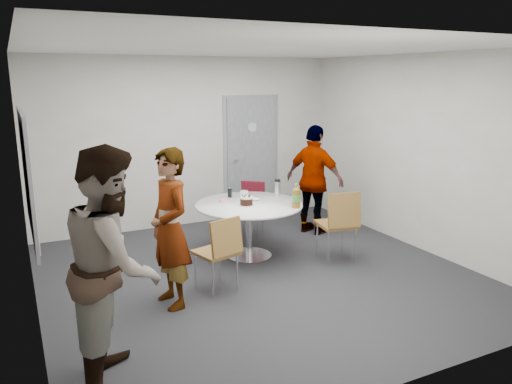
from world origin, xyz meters
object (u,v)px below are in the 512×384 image
chair_near_left (220,247)px  chair_near_right (340,219)px  whiteboard (27,174)px  chair_far (251,203)px  person_main (170,229)px  door (251,158)px  table (251,211)px  person_right (314,180)px  person_left (113,265)px

chair_near_left → chair_near_right: bearing=-9.1°
chair_near_right → whiteboard: bearing=-173.9°
chair_far → person_main: 2.61m
door → person_main: size_ratio=1.25×
chair_near_left → chair_far: (1.24, 1.78, -0.04)m
table → chair_near_right: 1.17m
person_right → chair_far: bearing=41.9°
chair_near_left → whiteboard: bearing=151.7°
table → person_right: 1.43m
table → person_right: bearing=21.4°
chair_far → person_right: (0.89, -0.38, 0.34)m
door → chair_near_left: size_ratio=2.40×
whiteboard → table: bearing=9.2°
door → table: door is taller
person_right → table: bearing=86.2°
chair_near_right → person_right: bearing=82.6°
chair_near_right → person_right: 1.32m
whiteboard → person_right: size_ratio=1.13×
table → person_left: 2.95m
table → chair_near_left: table is taller
person_main → chair_near_right: bearing=87.7°
chair_near_left → person_left: person_left is taller
whiteboard → person_main: bearing=-21.3°
door → chair_far: (-0.46, -0.95, -0.53)m
chair_far → person_left: size_ratio=0.43×
chair_near_right → person_right: person_right is taller
person_left → table: bearing=-33.5°
whiteboard → door: bearing=32.7°
chair_far → whiteboard: bearing=65.1°
door → whiteboard: bearing=-147.3°
whiteboard → chair_near_left: size_ratio=2.15×
chair_near_left → chair_near_right: 1.74m
whiteboard → chair_near_right: 3.71m
person_right → door: bearing=-7.1°
person_main → table: bearing=116.1°
table → person_right: person_right is taller
table → door: bearing=64.4°
door → chair_far: bearing=-115.5°
door → person_right: door is taller
door → person_main: bearing=-129.4°
door → chair_near_left: (-1.70, -2.73, -0.49)m
door → chair_near_right: 2.60m
door → table: bearing=-115.6°
person_left → person_main: bearing=-22.3°
chair_far → person_main: person_main is taller
whiteboard → person_left: (0.51, -1.55, -0.50)m
person_main → person_right: 3.08m
chair_near_right → chair_far: bearing=117.5°
chair_near_left → person_right: person_right is taller
chair_near_left → chair_near_right: size_ratio=0.91×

